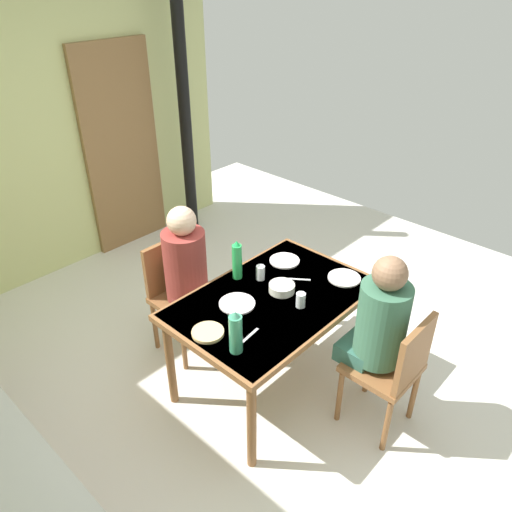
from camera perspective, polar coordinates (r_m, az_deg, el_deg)
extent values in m
plane|color=silver|center=(3.54, -2.07, -16.14)|extent=(6.47, 6.47, 0.00)
cube|color=#C7CE86|center=(4.69, -25.21, 13.20)|extent=(4.03, 0.10, 2.75)
cube|color=olive|center=(5.09, -15.27, 11.83)|extent=(0.80, 0.05, 2.00)
cylinder|color=black|center=(5.10, -8.34, 17.03)|extent=(0.12, 0.12, 2.75)
cube|color=brown|center=(3.18, 1.98, -5.11)|extent=(1.32, 0.87, 0.04)
cube|color=beige|center=(3.17, 1.99, -4.84)|extent=(1.27, 0.84, 0.00)
cylinder|color=brown|center=(2.94, -0.51, -18.93)|extent=(0.06, 0.06, 0.70)
cylinder|color=brown|center=(3.64, 12.50, -7.95)|extent=(0.06, 0.06, 0.70)
cylinder|color=brown|center=(3.33, -9.92, -12.04)|extent=(0.06, 0.06, 0.70)
cylinder|color=brown|center=(3.96, 3.55, -3.53)|extent=(0.06, 0.06, 0.70)
cube|color=brown|center=(3.19, 14.38, -12.41)|extent=(0.40, 0.40, 0.04)
cube|color=brown|center=(3.01, 17.90, -10.95)|extent=(0.38, 0.04, 0.42)
cylinder|color=brown|center=(3.31, 9.66, -15.78)|extent=(0.04, 0.04, 0.41)
cylinder|color=brown|center=(3.53, 12.87, -12.63)|extent=(0.04, 0.04, 0.41)
cylinder|color=brown|center=(3.21, 14.90, -18.52)|extent=(0.04, 0.04, 0.41)
cylinder|color=brown|center=(3.43, 17.83, -15.05)|extent=(0.04, 0.04, 0.41)
cube|color=brown|center=(3.67, -8.32, -5.04)|extent=(0.40, 0.40, 0.04)
cube|color=brown|center=(3.68, -10.36, -1.24)|extent=(0.38, 0.04, 0.42)
cylinder|color=brown|center=(3.80, -4.40, -7.97)|extent=(0.04, 0.04, 0.41)
cylinder|color=brown|center=(3.64, -8.36, -10.40)|extent=(0.04, 0.04, 0.41)
cylinder|color=brown|center=(4.01, -7.75, -5.83)|extent=(0.04, 0.04, 0.41)
cylinder|color=brown|center=(3.86, -11.63, -8.00)|extent=(0.04, 0.04, 0.41)
cube|color=#2E5C4E|center=(3.21, 12.04, -10.40)|extent=(0.30, 0.22, 0.12)
cylinder|color=#38664C|center=(3.00, 14.36, -7.57)|extent=(0.30, 0.30, 0.52)
sphere|color=#846047|center=(2.80, 15.28, -1.97)|extent=(0.20, 0.20, 0.20)
cube|color=brown|center=(3.53, -6.72, -5.32)|extent=(0.30, 0.22, 0.12)
cylinder|color=maroon|center=(3.46, -8.19, -1.11)|extent=(0.30, 0.30, 0.52)
sphere|color=beige|center=(3.29, -8.64, 4.05)|extent=(0.20, 0.20, 0.20)
cylinder|color=#39916A|center=(2.71, -2.37, -9.04)|extent=(0.08, 0.08, 0.24)
cone|color=#3C876B|center=(2.62, -2.43, -6.77)|extent=(0.05, 0.05, 0.03)
cylinder|color=green|center=(3.30, -2.21, -0.66)|extent=(0.07, 0.07, 0.25)
cone|color=green|center=(3.22, -2.26, 1.49)|extent=(0.05, 0.05, 0.04)
cylinder|color=silver|center=(3.21, 3.01, -3.71)|extent=(0.17, 0.17, 0.05)
cylinder|color=white|center=(3.11, -2.21, -5.54)|extent=(0.23, 0.23, 0.01)
cylinder|color=white|center=(3.54, 3.33, -0.53)|extent=(0.22, 0.22, 0.01)
cylinder|color=white|center=(3.40, 10.20, -2.52)|extent=(0.22, 0.22, 0.01)
cylinder|color=silver|center=(3.08, 5.20, -5.10)|extent=(0.06, 0.06, 0.10)
cylinder|color=silver|center=(3.32, 0.52, -1.94)|extent=(0.06, 0.06, 0.10)
cylinder|color=#DBB77A|center=(2.90, -5.61, -8.81)|extent=(0.19, 0.19, 0.02)
cube|color=silver|center=(3.35, 5.06, -2.72)|extent=(0.10, 0.13, 0.00)
cube|color=silver|center=(2.88, -0.68, -9.18)|extent=(0.15, 0.03, 0.00)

